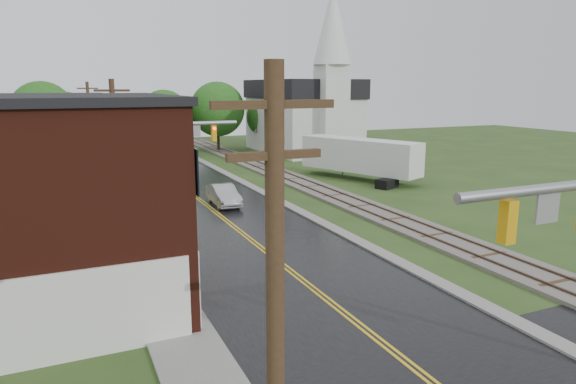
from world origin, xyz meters
TOP-DOWN VIEW (x-y plane):
  - main_road at (0.00, 30.00)m, footprint 10.00×90.00m
  - curb_right at (5.40, 35.00)m, footprint 0.80×70.00m
  - sidewalk_left at (-6.20, 25.00)m, footprint 2.40×50.00m
  - yellow_house at (-11.00, 26.00)m, footprint 8.00×7.00m
  - darkred_building at (-10.00, 35.00)m, footprint 7.00×6.00m
  - church at (20.00, 53.74)m, footprint 10.40×18.40m
  - railroad at (10.00, 35.00)m, footprint 3.20×80.00m
  - traffic_signal_far at (-3.47, 27.00)m, footprint 7.34×0.43m
  - utility_pole_a at (-6.80, 0.00)m, footprint 1.80×0.28m
  - utility_pole_b at (-6.80, 22.00)m, footprint 1.80×0.28m
  - utility_pole_c at (-6.80, 44.00)m, footprint 1.80×0.28m
  - tree_left_e at (-8.85, 45.90)m, footprint 6.40×6.40m
  - suv_dark at (1.11, 42.00)m, footprint 2.27×4.52m
  - sedan_silver at (1.18, 28.98)m, footprint 1.69×4.60m
  - pickup_white at (-4.80, 18.75)m, footprint 2.11×4.18m
  - semi_trailer at (15.91, 33.90)m, footprint 6.98×12.11m

SIDE VIEW (x-z plane):
  - main_road at x=0.00m, z-range -0.01..0.01m
  - curb_right at x=5.40m, z-range -0.06..0.06m
  - sidewalk_left at x=-6.20m, z-range -0.06..0.06m
  - railroad at x=10.00m, z-range -0.04..0.26m
  - pickup_white at x=-4.80m, z-range 0.00..1.16m
  - suv_dark at x=1.11m, z-range 0.00..1.23m
  - sedan_silver at x=1.18m, z-range 0.00..1.51m
  - darkred_building at x=-10.00m, z-range 0.00..4.40m
  - semi_trailer at x=15.91m, z-range 0.36..4.17m
  - yellow_house at x=-11.00m, z-range 0.00..6.40m
  - utility_pole_a at x=-6.80m, z-range 0.22..9.22m
  - utility_pole_b at x=-6.80m, z-range 0.22..9.22m
  - utility_pole_c at x=-6.80m, z-range 0.22..9.22m
  - tree_left_e at x=-8.85m, z-range 0.73..8.89m
  - traffic_signal_far at x=-3.47m, z-range 1.37..8.57m
  - church at x=20.00m, z-range -4.17..15.83m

